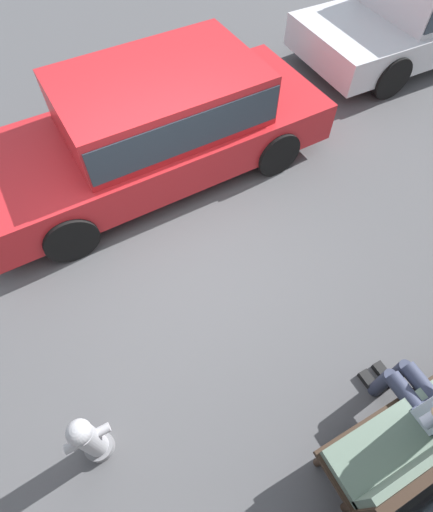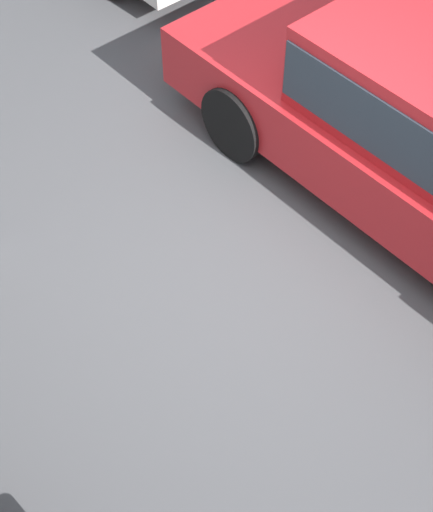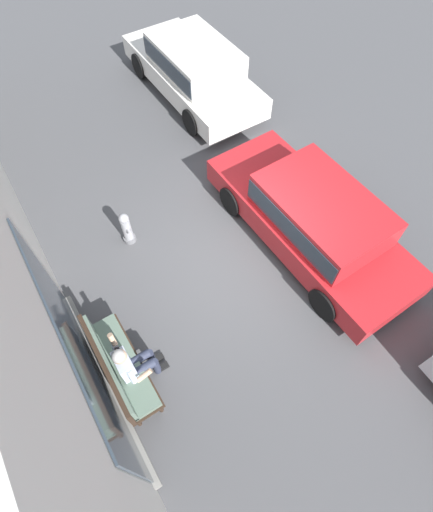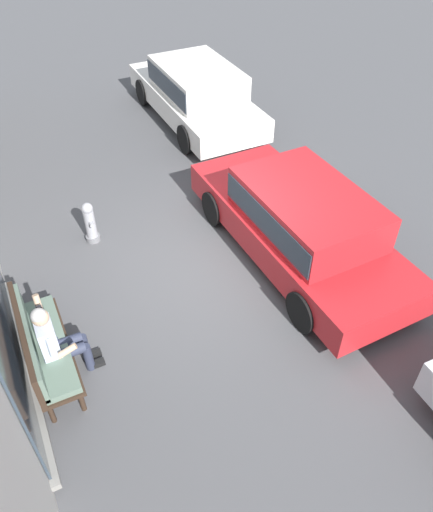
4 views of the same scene
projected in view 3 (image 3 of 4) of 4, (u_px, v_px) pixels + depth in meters
The scene contains 7 objects.
ground_plane at pixel (237, 263), 8.00m from camera, with size 60.00×60.00×0.00m, color #4C4C4F.
building_facade at pixel (16, 281), 4.87m from camera, with size 18.00×0.51×5.11m.
bench at pixel (117, 366), 6.32m from camera, with size 1.82×0.55×0.98m.
person_on_phone at pixel (132, 364), 6.20m from camera, with size 0.73×0.74×1.31m.
parked_car_mid at pixel (314, 217), 7.64m from camera, with size 4.72×1.96×1.42m.
parked_car_far at pixel (193, 67), 10.29m from camera, with size 4.57×1.94×1.43m.
fire_hydrant at pixel (127, 228), 7.98m from camera, with size 0.38×0.26×0.81m.
Camera 3 is at (-3.32, 2.60, 6.81)m, focal length 28.00 mm.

